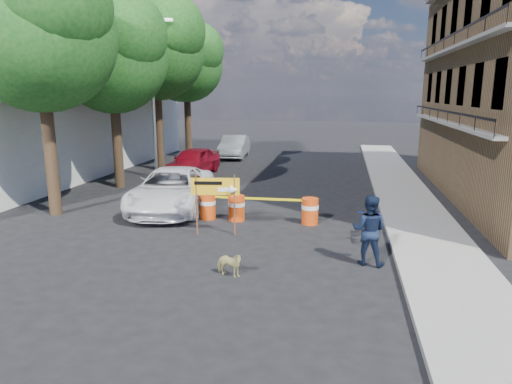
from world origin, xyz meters
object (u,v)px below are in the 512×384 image
at_px(barrel_mid_right, 237,208).
at_px(suv_white, 172,189).
at_px(barrel_far_right, 310,211).
at_px(sedan_red, 193,161).
at_px(dog, 229,264).
at_px(pedestrian, 369,230).
at_px(sedan_silver, 235,146).
at_px(bicycle, 371,210).
at_px(detour_sign, 222,191).
at_px(barrel_mid_left, 208,206).
at_px(barrel_far_left, 164,203).

xyz_separation_m(barrel_mid_right, suv_white, (-2.80, 1.09, 0.31)).
xyz_separation_m(barrel_far_right, sedan_red, (-6.94, 8.39, 0.27)).
bearing_deg(sedan_red, dog, -61.70).
relative_size(pedestrian, sedan_silver, 0.40).
relative_size(barrel_mid_right, bicycle, 0.49).
height_order(detour_sign, dog, detour_sign).
bearing_deg(barrel_mid_left, sedan_silver, 99.91).
xyz_separation_m(pedestrian, sedan_silver, (-8.08, 18.92, -0.16)).
height_order(bicycle, dog, bicycle).
height_order(barrel_mid_right, barrel_far_right, same).
relative_size(detour_sign, sedan_red, 0.44).
distance_m(barrel_far_right, pedestrian, 3.91).
height_order(barrel_mid_left, barrel_mid_right, same).
relative_size(pedestrian, sedan_red, 0.42).
bearing_deg(barrel_far_left, barrel_mid_left, -4.20).
relative_size(barrel_far_right, dog, 1.22).
relative_size(barrel_far_left, pedestrian, 0.49).
distance_m(barrel_mid_right, suv_white, 3.02).
bearing_deg(suv_white, barrel_far_left, -94.93).
bearing_deg(pedestrian, bicycle, -82.29).
bearing_deg(dog, bicycle, -28.40).
distance_m(barrel_far_left, dog, 6.26).
xyz_separation_m(barrel_far_right, suv_white, (-5.35, 1.04, 0.31)).
bearing_deg(sedan_silver, barrel_far_left, -90.17).
relative_size(detour_sign, suv_white, 0.35).
height_order(barrel_far_left, barrel_mid_left, same).
bearing_deg(barrel_far_left, detour_sign, -34.91).
bearing_deg(detour_sign, barrel_mid_right, 79.60).
relative_size(barrel_mid_left, sedan_silver, 0.19).
bearing_deg(sedan_silver, suv_white, -90.09).
relative_size(barrel_mid_right, pedestrian, 0.49).
xyz_separation_m(sedan_red, sedan_silver, (0.62, 7.06, 0.02)).
bearing_deg(bicycle, barrel_mid_left, 174.92).
relative_size(barrel_far_left, sedan_red, 0.21).
xyz_separation_m(pedestrian, suv_white, (-7.11, 4.50, -0.15)).
xyz_separation_m(barrel_far_left, barrel_mid_right, (2.76, -0.17, 0.00)).
bearing_deg(barrel_mid_right, bicycle, -15.08).
bearing_deg(detour_sign, pedestrian, -29.48).
distance_m(barrel_far_left, bicycle, 7.38).
relative_size(barrel_far_left, barrel_mid_left, 1.00).
bearing_deg(barrel_mid_left, bicycle, -12.68).
bearing_deg(dog, barrel_far_left, 51.82).
relative_size(barrel_mid_left, pedestrian, 0.49).
distance_m(pedestrian, dog, 3.73).
xyz_separation_m(barrel_far_left, barrel_mid_left, (1.69, -0.12, 0.00)).
relative_size(barrel_far_right, detour_sign, 0.46).
xyz_separation_m(bicycle, sedan_silver, (-8.25, 16.72, -0.16)).
bearing_deg(detour_sign, barrel_far_right, 25.79).
bearing_deg(dog, sedan_red, 37.34).
xyz_separation_m(barrel_mid_left, bicycle, (5.55, -1.25, 0.44)).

